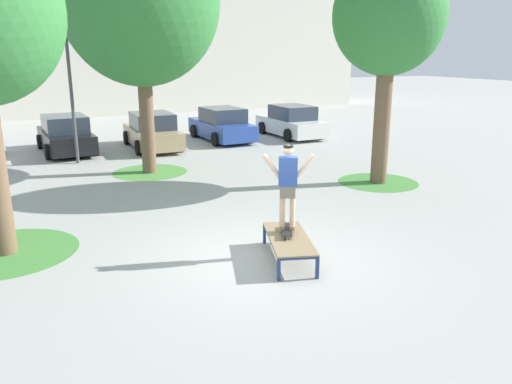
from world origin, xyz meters
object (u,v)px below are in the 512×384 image
at_px(skate_box, 289,240).
at_px(tree_near_right, 389,18).
at_px(car_black, 66,135).
at_px(car_white, 291,122).
at_px(skateboard, 287,230).
at_px(skater, 288,181).
at_px(car_tan, 152,132).
at_px(car_blue, 222,125).
at_px(light_post, 68,55).
at_px(tree_mid_back, 140,2).

height_order(skate_box, tree_near_right, tree_near_right).
bearing_deg(skate_box, car_black, 101.86).
bearing_deg(car_white, car_black, 177.72).
height_order(tree_near_right, car_black, tree_near_right).
height_order(car_black, car_white, same).
bearing_deg(skateboard, car_white, 60.61).
height_order(skater, car_tan, skater).
bearing_deg(car_blue, skateboard, -106.20).
bearing_deg(car_white, tree_near_right, -101.71).
height_order(skater, car_white, skater).
distance_m(car_blue, light_post, 7.73).
xyz_separation_m(tree_mid_back, light_post, (-2.04, 2.58, -1.62)).
xyz_separation_m(skater, car_white, (7.28, 12.92, -0.84)).
relative_size(tree_mid_back, car_black, 1.88).
bearing_deg(car_tan, tree_near_right, -60.57).
bearing_deg(skate_box, car_white, 60.77).
bearing_deg(skateboard, car_black, 102.30).
xyz_separation_m(skateboard, car_black, (-2.91, 13.33, 0.15)).
xyz_separation_m(car_black, car_tan, (3.39, -0.61, 0.00)).
xyz_separation_m(car_tan, car_blue, (3.40, 0.65, 0.00)).
xyz_separation_m(skate_box, skater, (0.07, 0.20, 1.12)).
distance_m(skater, tree_mid_back, 9.27).
height_order(skateboard, car_tan, car_tan).
height_order(car_blue, car_white, same).
height_order(tree_near_right, car_white, tree_near_right).
relative_size(car_blue, car_white, 1.01).
distance_m(skateboard, tree_mid_back, 9.74).
distance_m(car_tan, car_white, 6.79).
relative_size(skateboard, skater, 0.47).
xyz_separation_m(skate_box, car_white, (7.34, 13.12, 0.28)).
xyz_separation_m(skater, tree_mid_back, (-0.72, 8.38, 3.91)).
height_order(skateboard, tree_mid_back, tree_mid_back).
relative_size(car_blue, light_post, 0.73).
distance_m(tree_mid_back, light_post, 3.67).
relative_size(tree_near_right, car_tan, 1.57).
bearing_deg(skater, skate_box, -108.34).
relative_size(skateboard, tree_mid_back, 0.10).
distance_m(skateboard, skater, 0.99).
bearing_deg(light_post, tree_mid_back, -51.70).
relative_size(skate_box, car_tan, 0.48).
bearing_deg(car_black, car_white, -2.28).
height_order(tree_near_right, car_tan, tree_near_right).
distance_m(tree_mid_back, car_white, 10.35).
relative_size(skater, tree_near_right, 0.25).
distance_m(skate_box, skater, 1.14).
relative_size(skater, tree_mid_back, 0.21).
xyz_separation_m(car_blue, light_post, (-6.64, -2.40, 3.13)).
xyz_separation_m(tree_near_right, car_black, (-8.33, 9.36, -4.19)).
distance_m(skater, car_black, 13.66).
bearing_deg(car_tan, car_black, 169.77).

